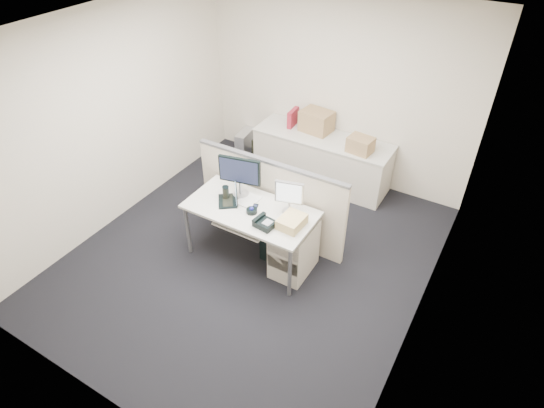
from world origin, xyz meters
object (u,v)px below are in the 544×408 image
Objects in this scene: monitor_main at (240,177)px; desk at (251,213)px; laptop at (227,194)px; desk_phone at (265,224)px.

desk is at bearing -48.25° from monitor_main.
laptop is 0.63m from desk_phone.
monitor_main is at bearing 129.43° from laptop.
monitor_main reaches higher than laptop.
desk is 0.44m from monitor_main.
monitor_main is at bearing 144.25° from desk.
desk is 5.31× the size of laptop.
desk_phone is (0.55, -0.36, -0.22)m from monitor_main.
laptop is at bearing -176.19° from desk.
desk is 0.36m from desk_phone.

